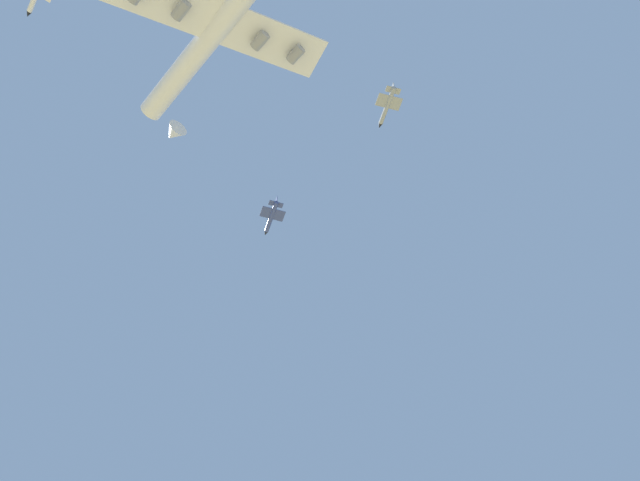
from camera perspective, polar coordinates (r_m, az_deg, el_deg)
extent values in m
cylinder|color=white|center=(167.88, -9.95, 19.88)|extent=(68.14, 8.13, 6.40)
cone|color=white|center=(184.87, -14.13, 10.16)|extent=(5.15, 6.21, 6.08)
cube|color=white|center=(166.27, -9.65, 20.32)|extent=(27.44, 59.39, 15.64)
cylinder|color=gray|center=(171.18, -2.40, 17.73)|extent=(5.07, 3.13, 3.00)
cylinder|color=gray|center=(167.42, -5.89, 18.87)|extent=(5.07, 3.13, 3.00)
cylinder|color=gray|center=(161.88, -13.42, 21.07)|extent=(5.07, 3.13, 3.00)
cylinder|color=#999EA3|center=(193.60, 6.60, 12.96)|extent=(12.12, 7.56, 1.50)
cone|color=black|center=(196.83, 5.87, 11.11)|extent=(2.47, 2.28, 1.50)
cube|color=#999EA3|center=(192.81, 6.76, 13.31)|extent=(7.70, 9.13, 0.24)
cube|color=#999EA3|center=(193.13, 7.11, 14.61)|extent=(2.20, 1.33, 2.60)
cube|color=#999EA3|center=(191.56, 7.16, 14.38)|extent=(4.06, 5.17, 0.20)
cylinder|color=#38478C|center=(197.21, -4.77, 2.32)|extent=(12.39, 6.93, 1.50)
cone|color=black|center=(201.88, -5.33, 0.73)|extent=(2.45, 2.21, 1.50)
cube|color=#38478C|center=(196.13, -4.66, 2.61)|extent=(7.40, 9.11, 0.24)
cube|color=#38478C|center=(195.44, -4.31, 3.88)|extent=(2.25, 1.21, 2.60)
cube|color=#38478C|center=(194.05, -4.34, 3.57)|extent=(3.86, 5.19, 0.20)
cone|color=black|center=(196.45, -26.63, 19.19)|extent=(2.18, 1.76, 1.50)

